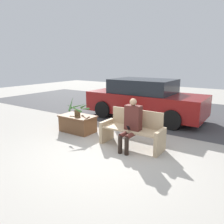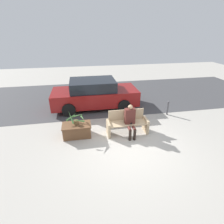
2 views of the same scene
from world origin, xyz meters
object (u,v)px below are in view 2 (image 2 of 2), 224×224
(planter_box, at_px, (77,130))
(potted_plant, at_px, (76,119))
(bench, at_px, (127,123))
(parked_car, at_px, (95,94))
(person_seated, at_px, (130,119))
(bollard_post, at_px, (168,108))

(planter_box, bearing_deg, potted_plant, 57.41)
(bench, xyz_separation_m, parked_car, (-1.02, 2.81, 0.30))
(person_seated, relative_size, parked_car, 0.29)
(parked_car, distance_m, bollard_post, 3.74)
(parked_car, xyz_separation_m, bollard_post, (3.38, -1.58, -0.36))
(bench, distance_m, planter_box, 1.98)
(potted_plant, distance_m, parked_car, 2.85)
(bench, distance_m, potted_plant, 1.99)
(person_seated, height_order, bollard_post, person_seated)
(bench, height_order, bollard_post, bench)
(planter_box, height_order, potted_plant, potted_plant)
(bench, relative_size, parked_car, 0.37)
(potted_plant, xyz_separation_m, parked_car, (0.94, 2.69, -0.00))
(bench, bearing_deg, parked_car, 110.02)
(bench, distance_m, bollard_post, 2.66)
(bollard_post, bearing_deg, parked_car, 154.94)
(planter_box, relative_size, parked_car, 0.25)
(parked_car, bearing_deg, bollard_post, -25.06)
(bollard_post, bearing_deg, bench, -152.38)
(bench, height_order, potted_plant, potted_plant)
(person_seated, xyz_separation_m, parked_car, (-1.09, 3.00, 0.03))
(potted_plant, bearing_deg, parked_car, 70.76)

